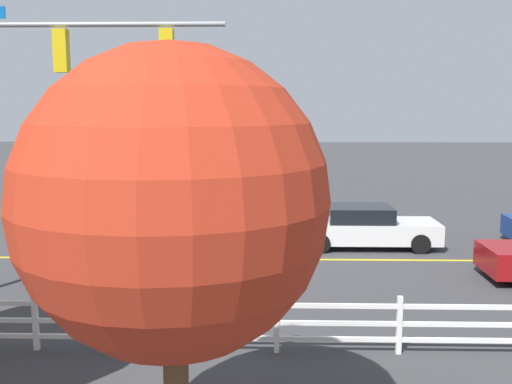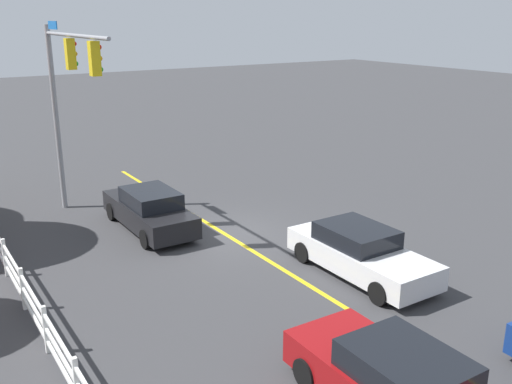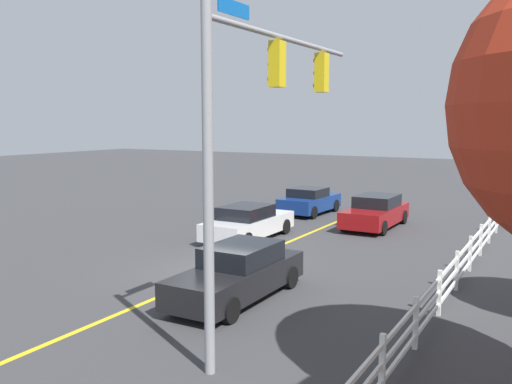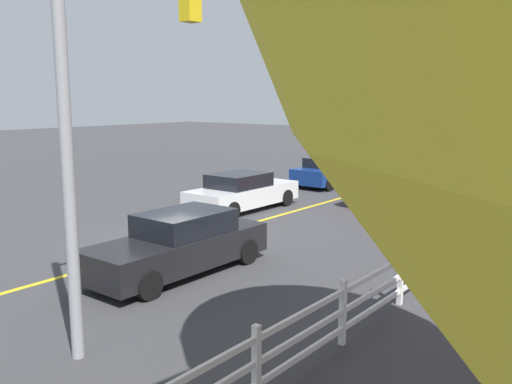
% 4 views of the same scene
% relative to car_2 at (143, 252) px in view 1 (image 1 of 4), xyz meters
% --- Properties ---
extents(ground_plane, '(120.00, 120.00, 0.00)m').
position_rel_car_2_xyz_m(ground_plane, '(-1.88, -1.98, -0.71)').
color(ground_plane, '#38383A').
extents(lane_center_stripe, '(28.00, 0.16, 0.01)m').
position_rel_car_2_xyz_m(lane_center_stripe, '(-5.88, -1.98, -0.71)').
color(lane_center_stripe, gold).
rests_on(lane_center_stripe, ground_plane).
extents(signal_assembly, '(6.70, 0.38, 7.06)m').
position_rel_car_2_xyz_m(signal_assembly, '(2.15, 1.87, 4.23)').
color(signal_assembly, gray).
rests_on(signal_assembly, ground_plane).
extents(car_2, '(4.77, 1.82, 1.48)m').
position_rel_car_2_xyz_m(car_2, '(0.00, 0.00, 0.00)').
color(car_2, black).
rests_on(car_2, ground_plane).
extents(car_3, '(4.77, 1.93, 1.41)m').
position_rel_car_2_xyz_m(car_3, '(-6.77, -3.68, -0.03)').
color(car_3, silver).
rests_on(car_3, ground_plane).
extents(white_rail_fence, '(26.10, 0.10, 1.15)m').
position_rel_car_2_xyz_m(white_rail_fence, '(-4.88, 5.01, -0.11)').
color(white_rail_fence, white).
rests_on(white_rail_fence, ground_plane).
extents(tree_2, '(3.55, 3.55, 5.47)m').
position_rel_car_2_xyz_m(tree_2, '(-2.48, 9.43, 2.98)').
color(tree_2, brown).
rests_on(tree_2, ground_plane).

